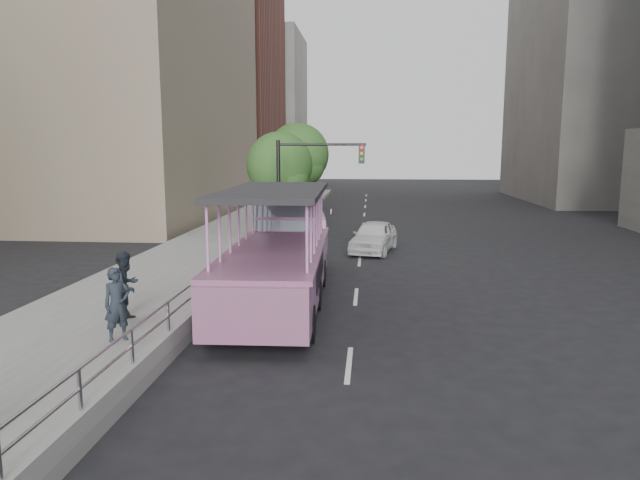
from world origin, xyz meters
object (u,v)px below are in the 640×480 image
Objects in this scene: street_tree_far at (299,157)px; pedestrian_mid at (126,286)px; duck_boat at (281,257)px; traffic_signal at (304,177)px; car at (374,236)px; street_tree_near at (281,168)px; pedestrian_near at (117,304)px; parking_sign at (263,232)px.

pedestrian_mid is at bearing -94.75° from street_tree_far.
duck_boat reaches higher than pedestrian_mid.
traffic_signal is (-0.31, 8.92, 2.15)m from duck_boat.
traffic_signal is at bearing -81.57° from street_tree_far.
duck_boat is 9.32m from car.
pedestrian_mid is 22.32m from street_tree_far.
pedestrian_mid is 0.32× the size of street_tree_near.
pedestrian_near is 0.27× the size of street_tree_far.
duck_boat is at bearing -30.87° from pedestrian_mid.
pedestrian_near is 14.66m from traffic_signal.
duck_boat is 2.13× the size of traffic_signal.
pedestrian_mid is at bearing -133.87° from duck_boat.
car is 2.44× the size of pedestrian_near.
pedestrian_mid is 0.29× the size of street_tree_far.
parking_sign is at bearing -87.97° from street_tree_far.
car is 6.79m from street_tree_near.
traffic_signal reaches higher than parking_sign.
car is 0.67× the size of street_tree_far.
pedestrian_mid is 0.35× the size of traffic_signal.
street_tree_far is (-1.71, 18.35, 2.95)m from duck_boat.
car is 1.60× the size of parking_sign.
car is at bearing -14.64° from pedestrian_mid.
street_tree_near reaches higher than pedestrian_mid.
duck_boat reaches higher than parking_sign.
pedestrian_near is at bearing -101.09° from car.
parking_sign is 0.47× the size of street_tree_near.
duck_boat is 1.71× the size of street_tree_far.
car is at bearing 20.87° from pedestrian_near.
street_tree_far is at bearing 92.03° from parking_sign.
car is 4.32m from traffic_signal.
pedestrian_near is at bearing -100.91° from traffic_signal.
pedestrian_near is 17.87m from street_tree_near.
duck_boat is 18.66m from street_tree_far.
street_tree_far is (1.34, 23.64, 3.13)m from pedestrian_near.
pedestrian_near is 0.95× the size of pedestrian_mid.
pedestrian_mid is (-0.49, 1.61, 0.04)m from pedestrian_near.
street_tree_far is (-0.54, 15.17, 2.61)m from parking_sign.
pedestrian_mid is 0.69× the size of parking_sign.
street_tree_far is (0.20, 6.00, 0.49)m from street_tree_near.
parking_sign is at bearing -6.03° from pedestrian_mid.
street_tree_far reaches higher than pedestrian_mid.
pedestrian_mid is at bearing -104.36° from traffic_signal.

